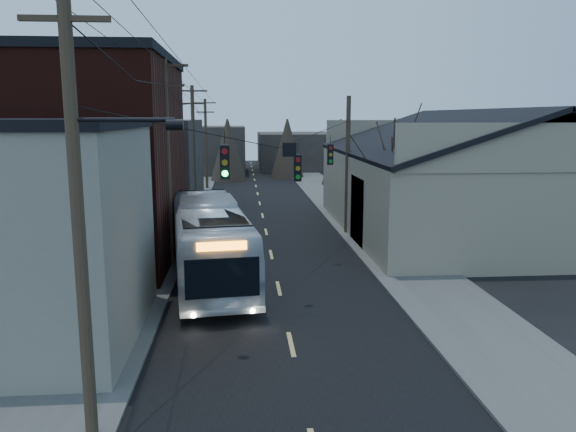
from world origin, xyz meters
name	(u,v)px	position (x,y,z in m)	size (l,w,h in m)	color
road_surface	(264,220)	(0.00, 30.00, 0.01)	(9.00, 110.00, 0.02)	black
sidewalk_left	(171,221)	(-6.50, 30.00, 0.06)	(4.00, 110.00, 0.12)	#474744
sidewalk_right	(354,218)	(6.50, 30.00, 0.06)	(4.00, 110.00, 0.12)	#474744
building_clapboard	(6,237)	(-9.00, 9.00, 3.50)	(8.00, 8.00, 7.00)	slate
building_brick	(72,162)	(-10.00, 20.00, 5.00)	(10.00, 12.00, 10.00)	black
building_left_far	(140,165)	(-9.50, 36.00, 3.50)	(9.00, 14.00, 7.00)	#2F2A25
warehouse	(472,190)	(13.00, 25.00, 2.70)	(16.16, 20.60, 7.73)	#80715D
building_far_left	(206,150)	(-6.00, 65.00, 3.00)	(10.00, 12.00, 6.00)	#2F2A25
building_far_right	(302,151)	(7.00, 70.00, 2.50)	(12.00, 14.00, 5.00)	#2F2A25
bare_tree	(393,187)	(6.50, 20.00, 3.60)	(0.40, 0.40, 7.20)	black
utility_lines	(214,157)	(-3.11, 24.14, 4.95)	(11.24, 45.28, 10.50)	#382B1E
bus	(209,241)	(-3.00, 15.79, 1.76)	(2.96, 12.67, 3.53)	silver
parked_car	(221,213)	(-3.00, 29.61, 0.68)	(1.45, 4.15, 1.37)	#A7A9AF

